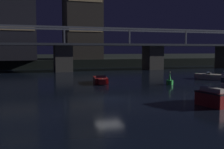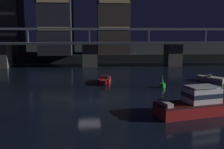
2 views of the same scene
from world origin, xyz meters
The scene contains 8 objects.
ground_plane centered at (0.00, 0.00, 0.00)m, with size 400.00×400.00×0.00m, color black.
far_riverbank centered at (0.00, 81.80, 1.10)m, with size 240.00×80.00×2.20m, color black.
river_bridge centered at (0.00, 33.79, 4.07)m, with size 90.52×6.40×9.38m.
tower_west_low centered at (-24.48, 48.61, 16.71)m, with size 8.64×8.36×29.33m.
cabin_cruiser_near_left centered at (10.76, -4.94, 1.05)m, with size 9.37×4.29×2.79m.
speedboat_near_right centered at (2.41, 12.01, 0.41)m, with size 2.41×5.23×1.16m.
speedboat_mid_right centered at (20.48, 11.45, 0.41)m, with size 3.93×4.73×1.16m.
channel_buoy centered at (10.78, 7.57, 0.48)m, with size 0.90×0.90×1.76m.
Camera 2 is at (0.29, -27.42, 7.63)m, focal length 39.43 mm.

